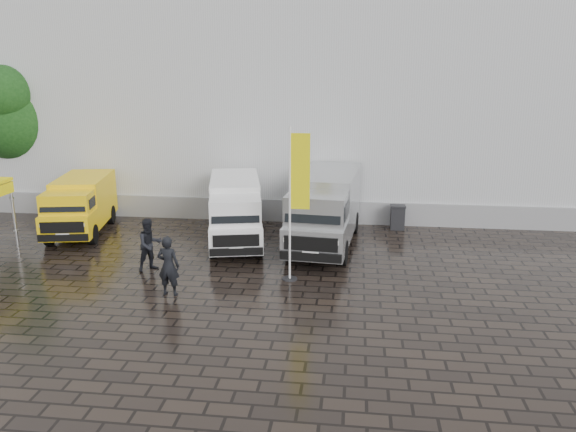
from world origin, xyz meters
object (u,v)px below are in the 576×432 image
(van_white, at_px, (235,212))
(van_yellow, at_px, (81,207))
(van_silver, at_px, (325,211))
(person_front, at_px, (168,266))
(flagpole, at_px, (296,197))
(person_tent, at_px, (150,245))
(wheelie_bin, at_px, (397,217))

(van_white, bearing_deg, van_yellow, 163.66)
(van_white, relative_size, van_silver, 0.89)
(van_yellow, height_order, van_white, van_white)
(van_yellow, bearing_deg, person_front, -56.78)
(flagpole, distance_m, person_tent, 5.37)
(van_yellow, xyz_separation_m, person_front, (5.73, -5.85, -0.20))
(flagpole, relative_size, person_tent, 2.76)
(van_silver, bearing_deg, wheelie_bin, 47.45)
(van_yellow, relative_size, person_tent, 2.71)
(flagpole, relative_size, wheelie_bin, 4.81)
(person_front, distance_m, person_tent, 2.42)
(person_tent, bearing_deg, van_white, 12.03)
(van_white, bearing_deg, flagpole, -65.66)
(van_white, bearing_deg, van_silver, -12.55)
(person_front, bearing_deg, wheelie_bin, -128.11)
(van_silver, height_order, person_front, van_silver)
(van_yellow, relative_size, flagpole, 0.98)
(wheelie_bin, bearing_deg, person_tent, -145.49)
(van_yellow, xyz_separation_m, van_white, (6.64, -0.44, 0.09))
(person_front, relative_size, person_tent, 1.03)
(van_silver, height_order, wheelie_bin, van_silver)
(flagpole, height_order, person_front, flagpole)
(van_yellow, bearing_deg, person_tent, -52.31)
(van_yellow, height_order, person_tent, van_yellow)
(van_white, height_order, person_tent, van_white)
(person_front, bearing_deg, flagpole, -150.83)
(person_tent, bearing_deg, person_front, -101.02)
(flagpole, xyz_separation_m, person_tent, (-5.02, 0.30, -1.88))
(van_yellow, distance_m, van_silver, 10.17)
(van_yellow, height_order, flagpole, flagpole)
(van_yellow, distance_m, wheelie_bin, 13.31)
(flagpole, bearing_deg, van_yellow, 156.25)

